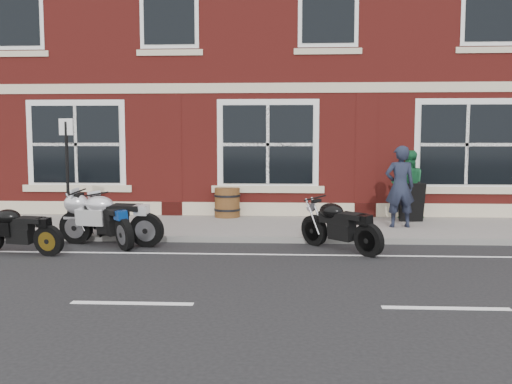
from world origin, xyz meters
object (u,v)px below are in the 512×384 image
at_px(a_board_sign, 411,202).
at_px(parking_sign, 67,168).
at_px(moto_sport_red, 111,219).
at_px(barrel_planter, 227,202).
at_px(moto_sport_silver, 109,217).
at_px(moto_naked_black, 340,223).
at_px(pedestrian_right, 408,185).
at_px(moto_sport_black, 18,228).
at_px(pedestrian_left, 400,187).

bearing_deg(a_board_sign, parking_sign, -168.80).
bearing_deg(moto_sport_red, barrel_planter, 19.42).
distance_m(moto_sport_red, moto_sport_silver, 0.08).
xyz_separation_m(barrel_planter, parking_sign, (-3.06, -2.75, 1.02)).
distance_m(moto_naked_black, pedestrian_right, 4.08).
relative_size(moto_sport_black, pedestrian_left, 1.00).
relative_size(moto_naked_black, pedestrian_left, 0.86).
relative_size(moto_sport_red, moto_sport_black, 0.90).
distance_m(moto_sport_red, pedestrian_left, 6.36).
distance_m(moto_sport_black, a_board_sign, 8.80).
distance_m(a_board_sign, parking_sign, 7.97).
xyz_separation_m(moto_naked_black, parking_sign, (-5.60, 0.87, 1.00)).
relative_size(moto_sport_black, barrel_planter, 2.45).
bearing_deg(a_board_sign, pedestrian_left, -121.74).
bearing_deg(a_board_sign, barrel_planter, 168.24).
relative_size(moto_sport_black, pedestrian_right, 1.07).
height_order(moto_sport_black, a_board_sign, a_board_sign).
distance_m(moto_sport_silver, pedestrian_right, 7.31).
relative_size(moto_sport_black, moto_sport_silver, 0.83).
bearing_deg(moto_sport_black, moto_sport_silver, -43.69).
height_order(pedestrian_left, pedestrian_right, pedestrian_left).
bearing_deg(moto_sport_silver, moto_naked_black, -83.62).
bearing_deg(barrel_planter, parking_sign, -138.10).
bearing_deg(moto_naked_black, pedestrian_left, 12.94).
xyz_separation_m(moto_sport_red, parking_sign, (-1.06, 0.52, 0.99)).
xyz_separation_m(moto_sport_black, barrel_planter, (3.44, 4.26, 0.01)).
relative_size(moto_sport_black, moto_naked_black, 1.16).
relative_size(a_board_sign, parking_sign, 0.40).
relative_size(moto_sport_black, a_board_sign, 1.92).
height_order(barrel_planter, parking_sign, parking_sign).
height_order(pedestrian_left, parking_sign, parking_sign).
bearing_deg(pedestrian_right, pedestrian_left, 70.17).
distance_m(moto_sport_red, moto_sport_black, 1.75).
bearing_deg(moto_naked_black, moto_sport_red, 133.63).
bearing_deg(parking_sign, moto_naked_black, 8.49).
bearing_deg(moto_naked_black, parking_sign, 129.26).
xyz_separation_m(moto_sport_red, pedestrian_left, (6.07, 1.83, 0.52)).
xyz_separation_m(moto_sport_silver, moto_naked_black, (4.54, -0.30, -0.05)).
relative_size(pedestrian_right, barrel_planter, 2.28).
xyz_separation_m(moto_naked_black, a_board_sign, (2.00, 3.10, 0.08)).
bearing_deg(barrel_planter, moto_sport_red, -121.51).
distance_m(a_board_sign, barrel_planter, 4.56).
xyz_separation_m(pedestrian_left, pedestrian_right, (0.47, 1.34, -0.07)).
relative_size(moto_sport_red, pedestrian_right, 0.97).
distance_m(moto_naked_black, pedestrian_left, 2.72).
bearing_deg(pedestrian_left, moto_naked_black, 50.54).
xyz_separation_m(moto_sport_silver, pedestrian_left, (6.09, 1.88, 0.47)).
relative_size(moto_sport_red, parking_sign, 0.69).
relative_size(moto_sport_black, parking_sign, 0.76).
relative_size(moto_naked_black, parking_sign, 0.65).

